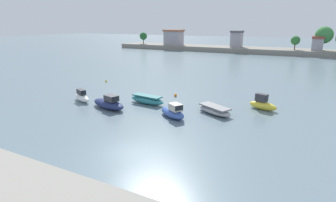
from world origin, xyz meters
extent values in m
plane|color=slate|center=(0.00, 0.00, 0.00)|extent=(400.00, 400.00, 0.00)
ellipsoid|color=white|center=(-14.25, 9.45, 0.47)|extent=(3.95, 2.57, 0.95)
cube|color=#333338|center=(-14.35, 9.49, 1.28)|extent=(1.74, 1.31, 0.66)
cube|color=black|center=(-13.62, 9.17, 1.34)|extent=(0.34, 0.62, 0.46)
ellipsoid|color=navy|center=(-9.13, 8.66, 0.53)|extent=(5.68, 3.29, 1.06)
cube|color=#333338|center=(-8.48, 8.48, 1.40)|extent=(1.88, 1.49, 0.69)
cube|color=black|center=(-7.68, 8.27, 1.47)|extent=(0.34, 0.98, 0.49)
ellipsoid|color=teal|center=(-5.97, 12.51, 0.48)|extent=(5.22, 2.07, 0.96)
cube|color=#226367|center=(-5.97, 12.51, 1.04)|extent=(4.18, 1.71, 0.16)
ellipsoid|color=#3856A8|center=(-0.72, 9.39, 0.47)|extent=(4.30, 3.55, 0.94)
cube|color=#BCB2A3|center=(-0.17, 9.03, 1.31)|extent=(1.76, 1.65, 0.75)
cube|color=black|center=(0.42, 8.66, 1.38)|extent=(0.58, 0.85, 0.52)
ellipsoid|color=#9E9EA3|center=(3.06, 12.64, 0.38)|extent=(5.07, 3.81, 0.76)
cube|color=slate|center=(3.06, 12.64, 0.84)|extent=(4.09, 3.11, 0.16)
ellipsoid|color=yellow|center=(7.73, 16.85, 0.48)|extent=(3.66, 2.16, 0.97)
cube|color=#333338|center=(7.46, 16.93, 1.43)|extent=(1.52, 1.07, 0.93)
cube|color=black|center=(8.12, 16.73, 1.53)|extent=(0.26, 0.63, 0.65)
sphere|color=yellow|center=(-19.66, 20.80, 0.18)|extent=(0.35, 0.35, 0.35)
sphere|color=orange|center=(-4.32, 17.48, 0.21)|extent=(0.42, 0.42, 0.42)
cube|color=gray|center=(0.00, 84.85, 0.85)|extent=(119.54, 11.94, 1.71)
cube|color=#99939E|center=(-37.57, 83.49, 4.31)|extent=(6.53, 5.01, 5.21)
cube|color=#995B42|center=(-37.57, 83.49, 7.27)|extent=(7.18, 5.51, 0.70)
cube|color=#99939E|center=(-12.75, 84.51, 4.26)|extent=(3.55, 4.50, 5.11)
cube|color=#565156|center=(-12.75, 84.51, 7.17)|extent=(3.91, 4.95, 0.70)
cube|color=#99939E|center=(13.11, 83.71, 3.56)|extent=(3.22, 4.68, 3.70)
cube|color=brown|center=(13.11, 83.71, 5.76)|extent=(3.55, 5.14, 0.70)
cylinder|color=brown|center=(14.59, 83.87, 3.05)|extent=(0.36, 0.36, 2.69)
sphere|color=#387A3D|center=(14.59, 83.87, 6.50)|extent=(5.24, 5.24, 5.24)
cylinder|color=brown|center=(-51.72, 83.41, 2.65)|extent=(0.36, 0.36, 1.89)
sphere|color=#235B2D|center=(-51.72, 83.41, 4.83)|extent=(3.07, 3.07, 3.07)
cylinder|color=brown|center=(-36.17, 82.81, 2.97)|extent=(0.36, 0.36, 2.53)
sphere|color=#387A3D|center=(-36.17, 82.81, 5.44)|extent=(3.01, 3.01, 3.01)
cylinder|color=brown|center=(6.68, 82.96, 2.62)|extent=(0.36, 0.36, 1.82)
sphere|color=#2D6B33|center=(6.68, 82.96, 4.68)|extent=(2.88, 2.88, 2.88)
camera|label=1|loc=(12.29, -16.53, 10.05)|focal=29.43mm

